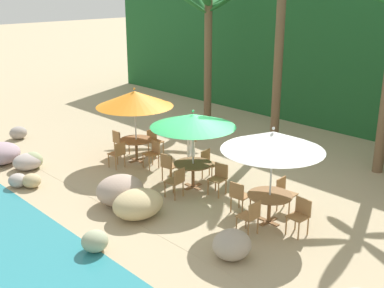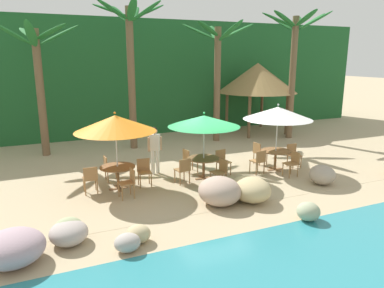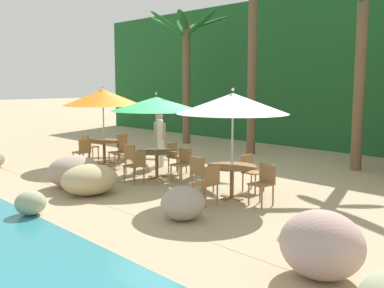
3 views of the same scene
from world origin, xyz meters
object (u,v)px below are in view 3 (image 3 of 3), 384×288
Objects in this scene: chair_orange_left at (88,145)px; umbrella_white at (233,104)px; dining_table_white at (232,171)px; chair_orange_seaward at (120,151)px; dining_table_orange at (104,145)px; chair_white_inland at (250,170)px; palm_tree_nearest at (186,53)px; palm_tree_second at (253,32)px; chair_green_seaward at (183,162)px; waiter_in_white at (160,135)px; chair_green_left at (132,157)px; chair_orange_inland at (124,145)px; umbrella_orange at (103,97)px; chair_white_seaward at (264,181)px; chair_orange_right at (83,151)px; chair_green_inland at (175,155)px; chair_white_left at (200,171)px; chair_white_right at (209,182)px; umbrella_green at (156,104)px; dining_table_green at (157,156)px; chair_green_right at (136,164)px; palm_tree_third at (361,40)px.

chair_orange_left is 6.81m from umbrella_white.
chair_orange_seaward is at bearing 176.10° from dining_table_white.
dining_table_orange is 5.61m from chair_white_inland.
palm_tree_nearest is 0.85× the size of palm_tree_second.
palm_tree_second is at bearing 110.71° from chair_green_seaward.
waiter_in_white is at bearing 162.34° from dining_table_white.
chair_green_left is at bearing -69.88° from waiter_in_white.
umbrella_orange is at bearing -82.22° from chair_orange_inland.
palm_tree_second is at bearing 131.95° from chair_white_seaward.
chair_orange_right is 1.00× the size of chair_white_seaward.
chair_green_inland is at bearing 19.14° from chair_orange_seaward.
chair_green_inland reaches higher than dining_table_orange.
chair_orange_right and chair_white_left have the same top height.
palm_tree_second reaches higher than chair_green_inland.
chair_green_inland is (2.70, 0.65, -1.60)m from umbrella_orange.
chair_orange_right is 1.00× the size of chair_white_right.
umbrella_green is 0.45× the size of palm_tree_nearest.
chair_orange_seaward is (0.85, 0.01, -0.10)m from dining_table_orange.
umbrella_white reaches higher than dining_table_green.
palm_tree_nearest is 3.81m from palm_tree_second.
umbrella_green is 1.72m from chair_green_inland.
dining_table_orange is 3.27m from chair_green_right.
chair_green_inland is (3.55, 0.73, 0.00)m from chair_orange_left.
chair_green_right is at bearing -30.77° from chair_green_left.
umbrella_green reaches higher than chair_green_left.
waiter_in_white is (-5.05, 1.28, 0.47)m from chair_white_seaward.
chair_orange_seaward is 1.00× the size of chair_green_left.
palm_tree_nearest is (-5.66, 5.27, 3.28)m from chair_green_seaward.
chair_orange_seaward is 1.00× the size of chair_white_seaward.
dining_table_orange is at bearing 176.44° from dining_table_green.
chair_green_left is 0.51× the size of waiter_in_white.
chair_orange_inland is at bearing 161.36° from chair_white_right.
chair_green_right is 1.00× the size of chair_white_left.
chair_orange_seaward is 4.10m from chair_white_left.
palm_tree_third reaches higher than chair_white_seaward.
chair_white_seaward is at bearing -5.79° from chair_green_seaward.
chair_green_right is (3.23, -1.86, 0.00)m from chair_orange_inland.
palm_tree_nearest reaches higher than dining_table_green.
palm_tree_third is (6.10, 4.01, 3.27)m from chair_orange_inland.
chair_white_inland is 1.71m from chair_white_right.
umbrella_orange is 5.96m from dining_table_white.
waiter_in_white is at bearing 52.87° from chair_orange_right.
chair_orange_right is 1.00× the size of chair_green_right.
chair_orange_right is 8.79m from palm_tree_third.
chair_orange_left is at bearing 175.86° from chair_white_left.
dining_table_white is at bearing 5.28° from chair_orange_right.
umbrella_green is at bearing -1.54° from chair_orange_left.
chair_white_right is 10.65m from palm_tree_nearest.
waiter_in_white reaches higher than chair_green_right.
chair_orange_inland is at bearing 176.67° from chair_white_inland.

